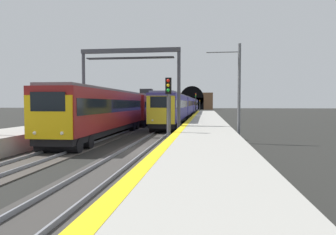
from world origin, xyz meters
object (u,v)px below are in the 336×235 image
object	(u,v)px
train_adjacent_platform	(146,107)
overhead_signal_gantry	(130,71)
train_main_approaching	(187,106)
railway_signal_far	(200,104)
railway_signal_near	(168,105)
railway_signal_mid	(196,102)
catenary_mast_far	(238,92)

from	to	relation	value
train_adjacent_platform	overhead_signal_gantry	xyz separation A→B (m)	(-17.92, -2.22, 3.34)
train_main_approaching	railway_signal_far	distance (m)	46.99
railway_signal_near	railway_signal_far	xyz separation A→B (m)	(94.00, -0.00, -0.25)
railway_signal_far	railway_signal_mid	bearing A→B (deg)	0.00
catenary_mast_far	railway_signal_near	bearing A→B (deg)	123.96
train_adjacent_platform	railway_signal_near	xyz separation A→B (m)	(-23.81, -6.26, 0.46)
catenary_mast_far	train_adjacent_platform	bearing A→B (deg)	28.10
overhead_signal_gantry	catenary_mast_far	distance (m)	9.39
overhead_signal_gantry	catenary_mast_far	bearing A→B (deg)	-107.02
train_main_approaching	railway_signal_near	distance (m)	47.08
railway_signal_far	overhead_signal_gantry	bearing A→B (deg)	-2.62
train_adjacent_platform	railway_signal_mid	distance (m)	27.38
railway_signal_far	overhead_signal_gantry	xyz separation A→B (m)	(-88.11, 4.04, 3.14)
railway_signal_far	catenary_mast_far	size ratio (longest dim) A/B	0.59
overhead_signal_gantry	train_adjacent_platform	bearing A→B (deg)	7.07
railway_signal_near	train_main_approaching	bearing A→B (deg)	-177.79
train_adjacent_platform	catenary_mast_far	size ratio (longest dim) A/B	7.59
train_main_approaching	railway_signal_near	xyz separation A→B (m)	(-47.04, -1.82, 0.45)
railway_signal_mid	railway_signal_far	size ratio (longest dim) A/B	1.25
railway_signal_far	catenary_mast_far	bearing A→B (deg)	2.99
railway_signal_mid	catenary_mast_far	world-z (taller)	catenary_mast_far
railway_signal_mid	catenary_mast_far	distance (m)	47.49
overhead_signal_gantry	catenary_mast_far	xyz separation A→B (m)	(-2.69, -8.78, -1.93)
catenary_mast_far	train_main_approaching	bearing A→B (deg)	8.51
train_adjacent_platform	railway_signal_mid	size ratio (longest dim) A/B	10.29
railway_signal_far	overhead_signal_gantry	size ratio (longest dim) A/B	0.50
railway_signal_mid	overhead_signal_gantry	bearing A→B (deg)	-5.18
railway_signal_mid	overhead_signal_gantry	world-z (taller)	overhead_signal_gantry
railway_signal_mid	train_adjacent_platform	bearing A→B (deg)	-13.23
railway_signal_mid	train_main_approaching	bearing A→B (deg)	-28.09
train_adjacent_platform	railway_signal_far	size ratio (longest dim) A/B	12.89
train_main_approaching	catenary_mast_far	distance (m)	44.36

